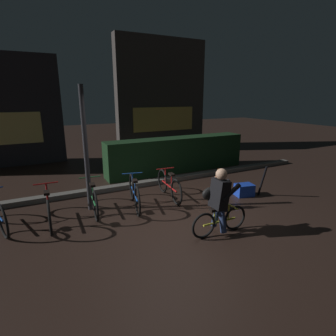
# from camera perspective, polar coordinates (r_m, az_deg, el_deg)

# --- Properties ---
(ground_plane) EXTENTS (40.00, 40.00, 0.00)m
(ground_plane) POSITION_cam_1_polar(r_m,az_deg,el_deg) (5.65, 0.95, -10.54)
(ground_plane) COLOR black
(sidewalk_curb) EXTENTS (12.00, 0.24, 0.12)m
(sidewalk_curb) POSITION_cam_1_polar(r_m,az_deg,el_deg) (7.50, -6.91, -3.53)
(sidewalk_curb) COLOR #56544F
(sidewalk_curb) RESTS_ON ground
(hedge_row) EXTENTS (4.80, 0.70, 1.13)m
(hedge_row) POSITION_cam_1_polar(r_m,az_deg,el_deg) (8.87, 1.94, 2.92)
(hedge_row) COLOR black
(hedge_row) RESTS_ON ground
(storefront_right) EXTENTS (4.39, 0.54, 5.02)m
(storefront_right) POSITION_cam_1_polar(r_m,az_deg,el_deg) (12.95, -1.39, 15.37)
(storefront_right) COLOR #383330
(storefront_right) RESTS_ON ground
(street_post) EXTENTS (0.10, 0.10, 2.68)m
(street_post) POSITION_cam_1_polar(r_m,az_deg,el_deg) (5.88, -17.21, 3.63)
(street_post) COLOR #2D2D33
(street_post) RESTS_ON ground
(parked_bike_left_mid) EXTENTS (0.46, 1.67, 0.77)m
(parked_bike_left_mid) POSITION_cam_1_polar(r_m,az_deg,el_deg) (5.75, -24.23, -7.68)
(parked_bike_left_mid) COLOR black
(parked_bike_left_mid) RESTS_ON ground
(parked_bike_center_left) EXTENTS (0.46, 1.58, 0.73)m
(parked_bike_center_left) POSITION_cam_1_polar(r_m,az_deg,el_deg) (6.00, -15.86, -6.10)
(parked_bike_center_left) COLOR black
(parked_bike_center_left) RESTS_ON ground
(parked_bike_center_right) EXTENTS (0.47, 1.58, 0.74)m
(parked_bike_center_right) POSITION_cam_1_polar(r_m,az_deg,el_deg) (6.06, -7.22, -5.35)
(parked_bike_center_right) COLOR black
(parked_bike_center_right) RESTS_ON ground
(parked_bike_right_mid) EXTENTS (0.46, 1.52, 0.70)m
(parked_bike_right_mid) POSITION_cam_1_polar(r_m,az_deg,el_deg) (6.55, 0.23, -3.77)
(parked_bike_right_mid) COLOR black
(parked_bike_right_mid) RESTS_ON ground
(traffic_cone_near) EXTENTS (0.36, 0.36, 0.61)m
(traffic_cone_near) POSITION_cam_1_polar(r_m,az_deg,el_deg) (6.09, 11.82, -5.91)
(traffic_cone_near) COLOR black
(traffic_cone_near) RESTS_ON ground
(traffic_cone_far) EXTENTS (0.36, 0.36, 0.61)m
(traffic_cone_far) POSITION_cam_1_polar(r_m,az_deg,el_deg) (7.21, 10.55, -2.51)
(traffic_cone_far) COLOR black
(traffic_cone_far) RESTS_ON ground
(blue_crate) EXTENTS (0.50, 0.40, 0.30)m
(blue_crate) POSITION_cam_1_polar(r_m,az_deg,el_deg) (7.03, 16.02, -4.54)
(blue_crate) COLOR #193DB7
(blue_crate) RESTS_ON ground
(cyclist) EXTENTS (1.19, 0.51, 1.25)m
(cyclist) POSITION_cam_1_polar(r_m,az_deg,el_deg) (4.86, 10.81, -7.09)
(cyclist) COLOR black
(cyclist) RESTS_ON ground
(closed_umbrella) EXTENTS (0.13, 0.31, 0.82)m
(closed_umbrella) POSITION_cam_1_polar(r_m,az_deg,el_deg) (7.01, 19.57, -2.63)
(closed_umbrella) COLOR black
(closed_umbrella) RESTS_ON ground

